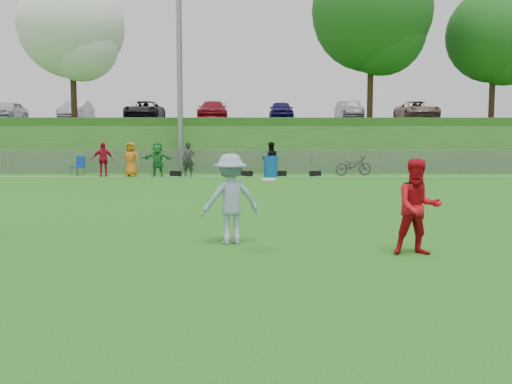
{
  "coord_description": "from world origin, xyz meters",
  "views": [
    {
      "loc": [
        0.89,
        -10.2,
        2.02
      ],
      "look_at": [
        0.96,
        0.5,
        0.96
      ],
      "focal_mm": 40.0,
      "sensor_mm": 36.0,
      "label": 1
    }
  ],
  "objects_px": {
    "frisbee": "(269,179)",
    "player_blue": "(230,199)",
    "player_red_center": "(418,207)",
    "recycling_bin": "(271,166)",
    "bicycle": "(353,166)"
  },
  "relations": [
    {
      "from": "player_red_center",
      "to": "player_blue",
      "type": "bearing_deg",
      "value": 161.82
    },
    {
      "from": "player_blue",
      "to": "frisbee",
      "type": "bearing_deg",
      "value": 106.81
    },
    {
      "from": "recycling_bin",
      "to": "bicycle",
      "type": "distance_m",
      "value": 4.25
    },
    {
      "from": "player_blue",
      "to": "player_red_center",
      "type": "bearing_deg",
      "value": 144.55
    },
    {
      "from": "player_red_center",
      "to": "player_blue",
      "type": "xyz_separation_m",
      "value": [
        -3.21,
        1.0,
        0.03
      ]
    },
    {
      "from": "player_red_center",
      "to": "player_blue",
      "type": "distance_m",
      "value": 3.36
    },
    {
      "from": "player_blue",
      "to": "frisbee",
      "type": "distance_m",
      "value": 1.28
    },
    {
      "from": "player_blue",
      "to": "frisbee",
      "type": "relative_size",
      "value": 6.57
    },
    {
      "from": "player_red_center",
      "to": "recycling_bin",
      "type": "height_order",
      "value": "player_red_center"
    },
    {
      "from": "frisbee",
      "to": "player_blue",
      "type": "bearing_deg",
      "value": 124.89
    },
    {
      "from": "player_blue",
      "to": "recycling_bin",
      "type": "bearing_deg",
      "value": -112.4
    },
    {
      "from": "player_red_center",
      "to": "bicycle",
      "type": "relative_size",
      "value": 0.84
    },
    {
      "from": "player_red_center",
      "to": "recycling_bin",
      "type": "xyz_separation_m",
      "value": [
        -1.89,
        18.41,
        -0.31
      ]
    },
    {
      "from": "player_blue",
      "to": "frisbee",
      "type": "height_order",
      "value": "player_blue"
    },
    {
      "from": "frisbee",
      "to": "recycling_bin",
      "type": "distance_m",
      "value": 18.42
    }
  ]
}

